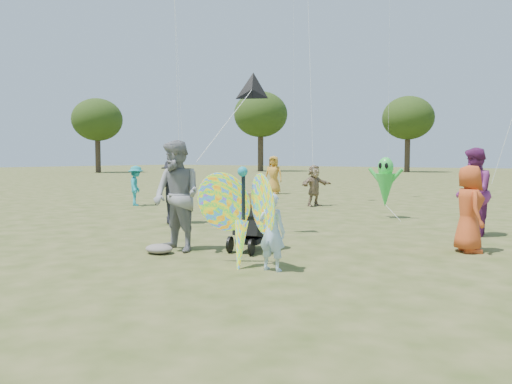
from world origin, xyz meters
TOP-DOWN VIEW (x-y plane):
  - ground at (0.00, 0.00)m, footprint 160.00×160.00m
  - child_girl at (0.90, 0.36)m, footprint 0.46×0.32m
  - adult_man at (-1.40, 0.68)m, footprint 1.08×0.89m
  - grey_bag at (-1.52, 0.33)m, footprint 0.53×0.43m
  - crowd_a at (3.02, 3.68)m, footprint 0.85×0.93m
  - crowd_b at (-4.18, 3.41)m, footprint 0.89×1.21m
  - crowd_d at (-3.43, 9.71)m, footprint 0.82×1.43m
  - crowd_e at (2.67, 5.73)m, footprint 0.86×1.04m
  - crowd_g at (-7.81, 13.80)m, footprint 0.98×0.75m
  - crowd_i at (-8.71, 6.16)m, footprint 1.02×1.04m
  - crowd_j at (0.56, 16.94)m, footprint 0.58×1.50m
  - jogging_stroller at (-0.28, 1.53)m, footprint 0.70×1.12m
  - butterfly_kite at (0.36, 0.31)m, footprint 1.74×0.75m
  - delta_kite_rig at (-1.35, 2.98)m, footprint 0.89×2.54m
  - alien_kite at (-0.07, 7.72)m, footprint 1.12×0.69m

SIDE VIEW (x-z plane):
  - ground at x=0.00m, z-range 0.00..0.00m
  - grey_bag at x=-1.52m, z-range 0.00..0.17m
  - child_girl at x=0.90m, z-range 0.00..1.20m
  - jogging_stroller at x=-0.28m, z-range 0.07..1.16m
  - crowd_i at x=-8.71m, z-range 0.00..1.43m
  - crowd_d at x=-3.43m, z-range 0.00..1.47m
  - crowd_j at x=0.56m, z-range 0.00..1.58m
  - crowd_a at x=3.02m, z-range 0.00..1.59m
  - butterfly_kite at x=0.36m, z-range -0.09..1.71m
  - crowd_b at x=-4.18m, z-range 0.00..1.67m
  - crowd_g at x=-7.81m, z-range 0.00..1.80m
  - alien_kite at x=-0.07m, z-range 0.10..1.84m
  - crowd_e at x=2.67m, z-range 0.00..1.95m
  - adult_man at x=-1.40m, z-range 0.00..2.05m
  - delta_kite_rig at x=-1.35m, z-range 2.21..4.18m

